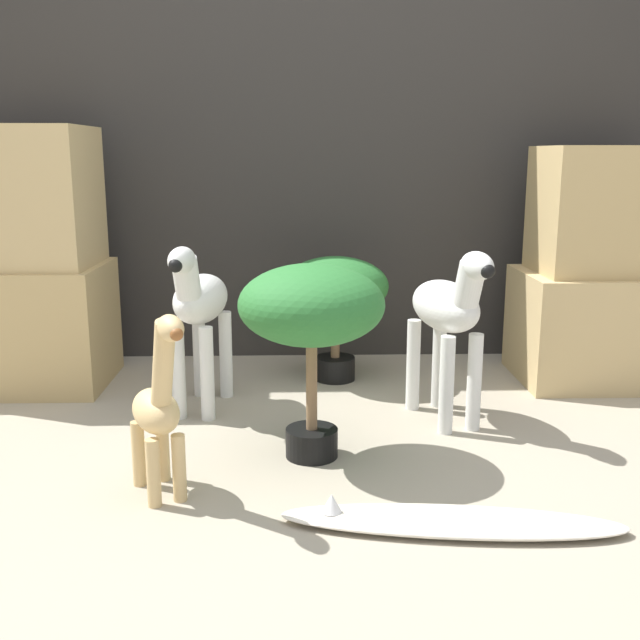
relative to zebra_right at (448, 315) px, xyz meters
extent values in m
plane|color=#9E937F|center=(-0.47, -0.70, -0.40)|extent=(14.00, 14.00, 0.00)
cube|color=#2D2B28|center=(-0.47, 0.98, 0.70)|extent=(6.40, 0.08, 2.20)
cube|color=tan|center=(-1.71, 0.51, -0.15)|extent=(0.71, 0.53, 0.51)
cube|color=tan|center=(-1.71, 0.51, 0.39)|extent=(0.64, 0.48, 0.56)
cube|color=tan|center=(0.77, 0.51, -0.17)|extent=(0.71, 0.53, 0.47)
cube|color=tan|center=(0.77, 0.51, 0.33)|extent=(0.59, 0.44, 0.53)
cylinder|color=silver|center=(0.08, -0.09, -0.22)|extent=(0.05, 0.05, 0.35)
cylinder|color=silver|center=(-0.02, -0.12, -0.22)|extent=(0.05, 0.05, 0.35)
cylinder|color=silver|center=(0.01, 0.17, -0.22)|extent=(0.05, 0.05, 0.35)
cylinder|color=silver|center=(-0.10, 0.14, -0.22)|extent=(0.05, 0.05, 0.35)
ellipsoid|color=silver|center=(-0.01, 0.03, 0.03)|extent=(0.29, 0.42, 0.18)
cylinder|color=silver|center=(0.04, -0.13, 0.14)|extent=(0.13, 0.15, 0.17)
ellipsoid|color=silver|center=(0.05, -0.18, 0.20)|extent=(0.13, 0.18, 0.10)
sphere|color=black|center=(0.07, -0.24, 0.20)|extent=(0.05, 0.05, 0.05)
cube|color=black|center=(0.04, -0.13, 0.14)|extent=(0.04, 0.08, 0.14)
cylinder|color=silver|center=(-0.88, 0.04, -0.22)|extent=(0.05, 0.05, 0.35)
cylinder|color=silver|center=(-0.98, 0.06, -0.22)|extent=(0.05, 0.05, 0.35)
cylinder|color=silver|center=(-0.83, 0.31, -0.22)|extent=(0.05, 0.05, 0.35)
cylinder|color=silver|center=(-0.94, 0.33, -0.22)|extent=(0.05, 0.05, 0.35)
ellipsoid|color=silver|center=(-0.91, 0.19, 0.03)|extent=(0.24, 0.41, 0.18)
cylinder|color=silver|center=(-0.93, 0.02, 0.14)|extent=(0.11, 0.15, 0.17)
ellipsoid|color=silver|center=(-0.94, -0.02, 0.20)|extent=(0.11, 0.17, 0.10)
sphere|color=black|center=(-0.95, -0.09, 0.20)|extent=(0.05, 0.05, 0.05)
cube|color=black|center=(-0.93, 0.02, 0.14)|extent=(0.03, 0.08, 0.14)
cylinder|color=tan|center=(-0.88, -0.62, -0.30)|extent=(0.04, 0.04, 0.20)
cylinder|color=tan|center=(-0.94, -0.66, -0.30)|extent=(0.04, 0.04, 0.20)
cylinder|color=tan|center=(-0.95, -0.48, -0.30)|extent=(0.04, 0.04, 0.20)
cylinder|color=tan|center=(-1.01, -0.52, -0.30)|extent=(0.04, 0.04, 0.20)
ellipsoid|color=tan|center=(-0.95, -0.57, -0.15)|extent=(0.21, 0.26, 0.12)
cylinder|color=tan|center=(-0.90, -0.66, 0.01)|extent=(0.11, 0.15, 0.28)
ellipsoid|color=tan|center=(-0.86, -0.73, 0.13)|extent=(0.11, 0.13, 0.07)
sphere|color=brown|center=(-0.84, -0.78, 0.12)|extent=(0.03, 0.03, 0.03)
cylinder|color=black|center=(-0.38, 0.53, -0.35)|extent=(0.17, 0.17, 0.10)
cylinder|color=brown|center=(-0.38, 0.53, -0.21)|extent=(0.04, 0.04, 0.19)
ellipsoid|color=#286B2D|center=(-0.38, 0.53, 0.01)|extent=(0.45, 0.45, 0.25)
cylinder|color=black|center=(-0.50, -0.32, -0.35)|extent=(0.17, 0.17, 0.09)
cylinder|color=brown|center=(-0.50, -0.32, -0.16)|extent=(0.04, 0.04, 0.28)
ellipsoid|color=#286B2D|center=(-0.50, -0.32, 0.11)|extent=(0.46, 0.46, 0.25)
ellipsoid|color=silver|center=(-0.13, -0.81, -0.38)|extent=(0.93, 0.28, 0.04)
cone|color=white|center=(-0.45, -0.77, -0.34)|extent=(0.06, 0.06, 0.05)
camera|label=1|loc=(-0.53, -2.61, 0.57)|focal=42.00mm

